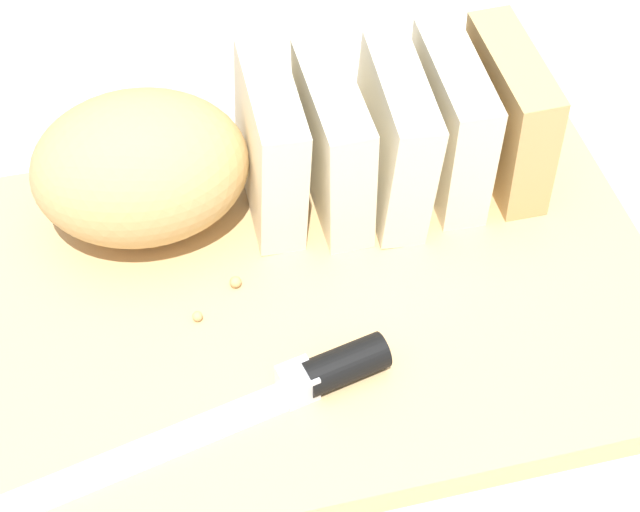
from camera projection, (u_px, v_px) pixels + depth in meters
ground_plane at (320, 308)px, 0.63m from camera, size 3.00×3.00×0.00m
cutting_board at (320, 297)px, 0.63m from camera, size 0.44×0.30×0.02m
bread_loaf at (272, 150)px, 0.63m from camera, size 0.33×0.12×0.10m
bread_knife at (269, 396)px, 0.55m from camera, size 0.28×0.08×0.02m
crumb_near_knife at (197, 316)px, 0.60m from camera, size 0.01×0.01×0.01m
crumb_near_loaf at (236, 282)px, 0.61m from camera, size 0.01×0.01×0.01m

